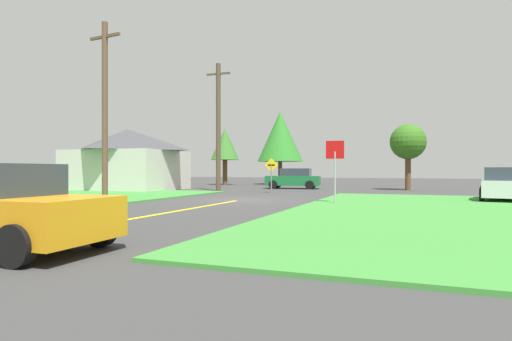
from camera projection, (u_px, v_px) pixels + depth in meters
ground_plane at (244, 200)px, 21.25m from camera, size 120.00×120.00×0.00m
grass_verge_right at (470, 214)px, 14.04m from camera, size 12.00×20.00×0.08m
grass_verge_left at (32, 199)px, 20.99m from camera, size 12.00×20.00×0.08m
lane_stripe_center at (151, 216)px, 13.77m from camera, size 0.20×14.00×0.01m
stop_sign at (335, 159)px, 18.26m from camera, size 0.78×0.09×2.77m
car_approaching_junction at (294, 179)px, 33.58m from camera, size 4.41×2.32×1.62m
car_on_crossroad at (505, 185)px, 19.75m from camera, size 2.56×4.12×1.62m
car_behind_on_main_road at (3, 208)px, 7.81m from camera, size 3.91×2.18×1.62m
utility_pole_near at (105, 109)px, 19.25m from camera, size 1.80×0.31×8.28m
utility_pole_mid at (218, 126)px, 29.73m from camera, size 1.80×0.33×9.03m
direction_sign at (271, 171)px, 27.36m from camera, size 0.90×0.13×2.27m
oak_tree_left at (225, 145)px, 42.36m from camera, size 2.86×2.86×5.67m
pine_tree_center at (408, 142)px, 31.05m from camera, size 2.61×2.61×4.89m
oak_tree_right at (280, 137)px, 43.57m from camera, size 4.71×4.71×7.56m
barn at (128, 159)px, 31.79m from camera, size 7.67×7.00×4.59m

